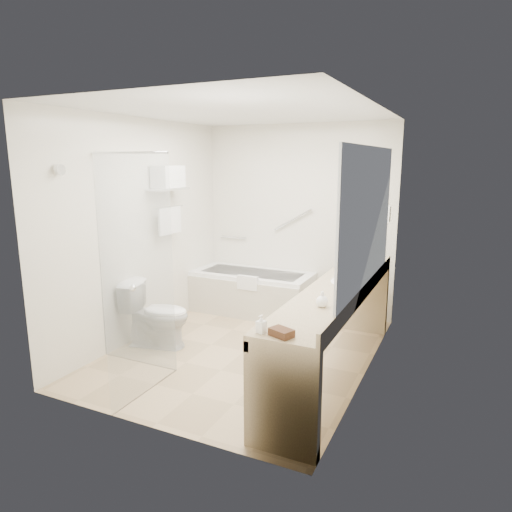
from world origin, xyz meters
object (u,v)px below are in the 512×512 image
at_px(bathtub, 252,292).
at_px(vanity_counter, 335,312).
at_px(toilet, 157,315).
at_px(water_bottle_left, 352,263).
at_px(amenity_basket, 281,333).

relative_size(bathtub, vanity_counter, 0.59).
height_order(vanity_counter, toilet, vanity_counter).
xyz_separation_m(vanity_counter, water_bottle_left, (-0.04, 0.80, 0.30)).
xyz_separation_m(vanity_counter, toilet, (-1.97, -0.12, -0.28)).
bearing_deg(bathtub, water_bottle_left, -21.64).
distance_m(vanity_counter, amenity_basket, 1.27).
bearing_deg(bathtub, vanity_counter, -42.35).
bearing_deg(toilet, bathtub, -29.06).
bearing_deg(water_bottle_left, amenity_basket, -89.85).
relative_size(toilet, water_bottle_left, 3.76).
bearing_deg(toilet, water_bottle_left, -77.10).
relative_size(bathtub, amenity_basket, 9.95).
distance_m(vanity_counter, toilet, 2.00).
bearing_deg(vanity_counter, bathtub, 137.65).
height_order(bathtub, water_bottle_left, water_bottle_left).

